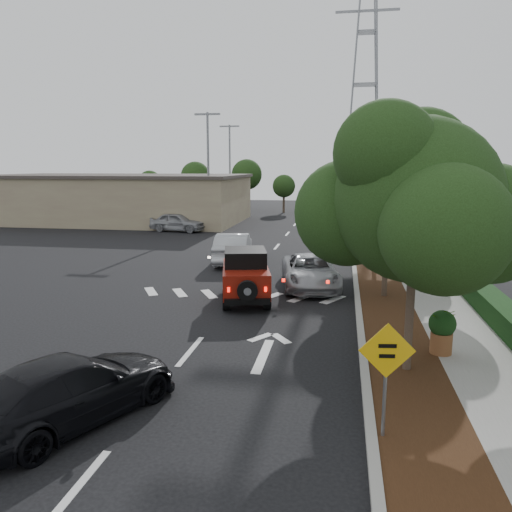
% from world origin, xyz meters
% --- Properties ---
extents(ground, '(120.00, 120.00, 0.00)m').
position_xyz_m(ground, '(0.00, 0.00, 0.00)').
color(ground, black).
rests_on(ground, ground).
extents(curb, '(0.20, 70.00, 0.15)m').
position_xyz_m(curb, '(4.60, 12.00, 0.07)').
color(curb, '#9E9B93').
rests_on(curb, ground).
extents(planting_strip, '(1.80, 70.00, 0.12)m').
position_xyz_m(planting_strip, '(5.60, 12.00, 0.06)').
color(planting_strip, black).
rests_on(planting_strip, ground).
extents(sidewalk, '(2.00, 70.00, 0.12)m').
position_xyz_m(sidewalk, '(7.50, 12.00, 0.06)').
color(sidewalk, gray).
rests_on(sidewalk, ground).
extents(hedge, '(0.80, 70.00, 0.80)m').
position_xyz_m(hedge, '(8.90, 12.00, 0.40)').
color(hedge, black).
rests_on(hedge, ground).
extents(commercial_building, '(22.00, 12.00, 4.00)m').
position_xyz_m(commercial_building, '(-16.00, 30.00, 2.00)').
color(commercial_building, gray).
rests_on(commercial_building, ground).
extents(transmission_tower, '(7.00, 4.00, 28.00)m').
position_xyz_m(transmission_tower, '(6.00, 48.00, 0.00)').
color(transmission_tower, slate).
rests_on(transmission_tower, ground).
extents(street_tree_near, '(3.80, 3.80, 5.92)m').
position_xyz_m(street_tree_near, '(5.60, -0.50, 0.00)').
color(street_tree_near, black).
rests_on(street_tree_near, ground).
extents(street_tree_mid, '(3.20, 3.20, 5.32)m').
position_xyz_m(street_tree_mid, '(5.60, 6.50, 0.00)').
color(street_tree_mid, black).
rests_on(street_tree_mid, ground).
extents(street_tree_far, '(3.40, 3.40, 5.62)m').
position_xyz_m(street_tree_far, '(5.60, 13.00, 0.00)').
color(street_tree_far, black).
rests_on(street_tree_far, ground).
extents(light_pole_a, '(2.00, 0.22, 9.00)m').
position_xyz_m(light_pole_a, '(-6.50, 26.00, 0.00)').
color(light_pole_a, slate).
rests_on(light_pole_a, ground).
extents(light_pole_b, '(2.00, 0.22, 9.00)m').
position_xyz_m(light_pole_b, '(-7.50, 38.00, 0.00)').
color(light_pole_b, slate).
rests_on(light_pole_b, ground).
extents(red_jeep, '(2.35, 3.87, 1.90)m').
position_xyz_m(red_jeep, '(0.46, 5.44, 0.97)').
color(red_jeep, black).
rests_on(red_jeep, ground).
extents(silver_suv_ahead, '(2.91, 5.03, 1.32)m').
position_xyz_m(silver_suv_ahead, '(2.71, 7.85, 0.66)').
color(silver_suv_ahead, '#9FA0A6').
rests_on(silver_suv_ahead, ground).
extents(black_suv_oncoming, '(3.60, 4.91, 1.32)m').
position_xyz_m(black_suv_oncoming, '(-1.17, -3.98, 0.66)').
color(black_suv_oncoming, black).
rests_on(black_suv_oncoming, ground).
extents(silver_sedan_oncoming, '(2.18, 4.85, 1.55)m').
position_xyz_m(silver_sedan_oncoming, '(-1.55, 12.50, 0.77)').
color(silver_sedan_oncoming, '#ABAEB3').
rests_on(silver_sedan_oncoming, ground).
extents(parked_suv, '(4.43, 2.28, 1.44)m').
position_xyz_m(parked_suv, '(-8.42, 23.93, 0.72)').
color(parked_suv, '#93949A').
rests_on(parked_suv, ground).
extents(speed_hump_sign, '(1.00, 0.15, 2.15)m').
position_xyz_m(speed_hump_sign, '(4.80, -3.74, 1.49)').
color(speed_hump_sign, slate).
rests_on(speed_hump_sign, ground).
extents(terracotta_planter, '(0.70, 0.70, 1.21)m').
position_xyz_m(terracotta_planter, '(6.60, 0.69, 0.82)').
color(terracotta_planter, brown).
rests_on(terracotta_planter, ground).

